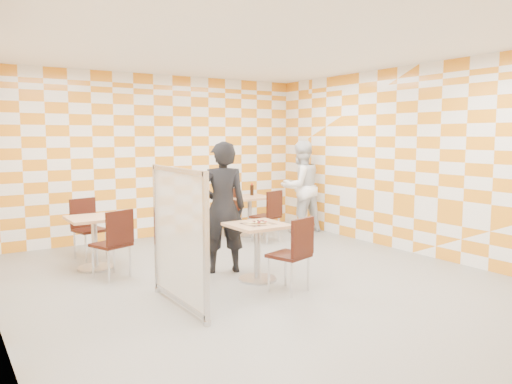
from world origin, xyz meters
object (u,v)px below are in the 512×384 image
Objects in this scene: empty_table at (94,234)px; partition at (179,237)px; man_white at (301,187)px; chair_main_front at (295,249)px; chair_empty_far at (87,223)px; soda_bottle at (252,190)px; sport_bottle at (239,192)px; second_table at (250,209)px; man_dark at (222,207)px; chair_second_side at (228,208)px; chair_empty_near at (115,238)px; chair_second_front at (270,212)px; main_table at (257,242)px.

empty_table is 2.17m from partition.
empty_table is 0.42× the size of man_white.
chair_main_front is 3.88m from man_white.
chair_main_front is 1.00× the size of chair_empty_far.
chair_main_front is 4.02× the size of soda_bottle.
sport_bottle reaches higher than empty_table.
second_table is 0.38m from soda_bottle.
man_white reaches higher than sport_bottle.
soda_bottle is at bearing 16.04° from empty_table.
man_dark is at bearing 101.46° from chair_main_front.
chair_main_front reaches higher than empty_table.
partition is at bearing -127.58° from chair_second_side.
man_white is at bearing 17.15° from chair_empty_near.
soda_bottle reaches higher than chair_second_front.
empty_table is 0.41× the size of man_dark.
chair_second_side reaches higher than main_table.
partition is 3.95m from sport_bottle.
man_dark is (1.36, -0.46, 0.36)m from chair_empty_near.
man_white reaches higher than chair_empty_far.
chair_main_front is 3.45m from chair_second_side.
man_dark reaches higher than sport_bottle.
man_dark is at bearing -142.93° from chair_second_front.
empty_table is 2.97m from chair_main_front.
chair_empty_far is at bearing -0.06° from man_white.
chair_empty_near is 1.48m from man_dark.
chair_empty_far is 2.86m from sport_bottle.
chair_main_front is 1.00× the size of chair_empty_near.
sport_bottle reaches higher than chair_empty_near.
empty_table is at bearing 9.64° from man_white.
man_white is (2.43, 3.01, 0.35)m from chair_main_front.
man_dark is (-1.66, -1.94, 0.40)m from second_table.
chair_second_side is 4.62× the size of sport_bottle.
partition reaches higher than sport_bottle.
chair_main_front is 2.89m from chair_second_front.
sport_bottle is (-0.17, 0.76, 0.29)m from chair_second_front.
empty_table is 0.81× the size of chair_second_side.
chair_main_front reaches higher than main_table.
sport_bottle is at bearing 3.57° from chair_empty_far.
man_dark is (-1.22, -2.01, 0.36)m from chair_second_side.
chair_empty_near is (0.09, -0.66, 0.04)m from empty_table.
second_table is at bearing -9.47° from chair_second_side.
man_dark reaches higher than man_white.
man_dark reaches higher than chair_main_front.
man_dark reaches higher than main_table.
man_white is 8.94× the size of sport_bottle.
chair_main_front is at bearing -109.90° from sport_bottle.
chair_second_front is 4.02× the size of soda_bottle.
man_dark reaches higher than empty_table.
second_table is at bearing -110.74° from man_dark.
empty_table is at bearing -163.18° from sport_bottle.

